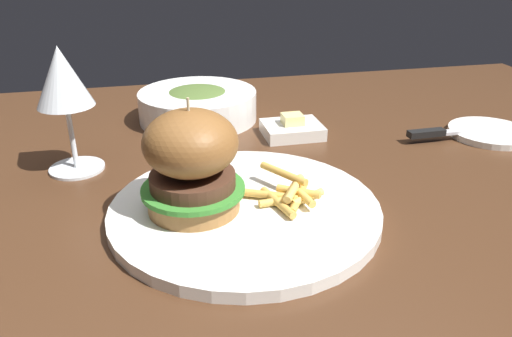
# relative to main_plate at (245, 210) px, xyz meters

# --- Properties ---
(dining_table) EXTENTS (1.37, 0.89, 0.74)m
(dining_table) POSITION_rel_main_plate_xyz_m (0.10, 0.14, -0.09)
(dining_table) COLOR #472B19
(dining_table) RESTS_ON ground
(main_plate) EXTENTS (0.31, 0.31, 0.01)m
(main_plate) POSITION_rel_main_plate_xyz_m (0.00, 0.00, 0.00)
(main_plate) COLOR white
(main_plate) RESTS_ON dining_table
(burger_sandwich) EXTENTS (0.12, 0.12, 0.13)m
(burger_sandwich) POSITION_rel_main_plate_xyz_m (-0.06, 0.00, 0.07)
(burger_sandwich) COLOR #9E6B38
(burger_sandwich) RESTS_ON main_plate
(fries_pile) EXTENTS (0.10, 0.11, 0.03)m
(fries_pile) POSITION_rel_main_plate_xyz_m (0.05, -0.00, 0.02)
(fries_pile) COLOR gold
(fries_pile) RESTS_ON main_plate
(wine_glass) EXTENTS (0.07, 0.07, 0.17)m
(wine_glass) POSITION_rel_main_plate_xyz_m (-0.20, 0.17, 0.12)
(wine_glass) COLOR silver
(wine_glass) RESTS_ON dining_table
(bread_plate) EXTENTS (0.13, 0.13, 0.01)m
(bread_plate) POSITION_rel_main_plate_xyz_m (0.44, 0.16, -0.00)
(bread_plate) COLOR white
(bread_plate) RESTS_ON dining_table
(table_knife) EXTENTS (0.23, 0.02, 0.01)m
(table_knife) POSITION_rel_main_plate_xyz_m (0.39, 0.16, 0.01)
(table_knife) COLOR silver
(table_knife) RESTS_ON bread_plate
(butter_dish) EXTENTS (0.09, 0.08, 0.04)m
(butter_dish) POSITION_rel_main_plate_xyz_m (0.13, 0.23, 0.00)
(butter_dish) COLOR white
(butter_dish) RESTS_ON dining_table
(soup_bowl) EXTENTS (0.20, 0.20, 0.06)m
(soup_bowl) POSITION_rel_main_plate_xyz_m (-0.01, 0.34, 0.02)
(soup_bowl) COLOR white
(soup_bowl) RESTS_ON dining_table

